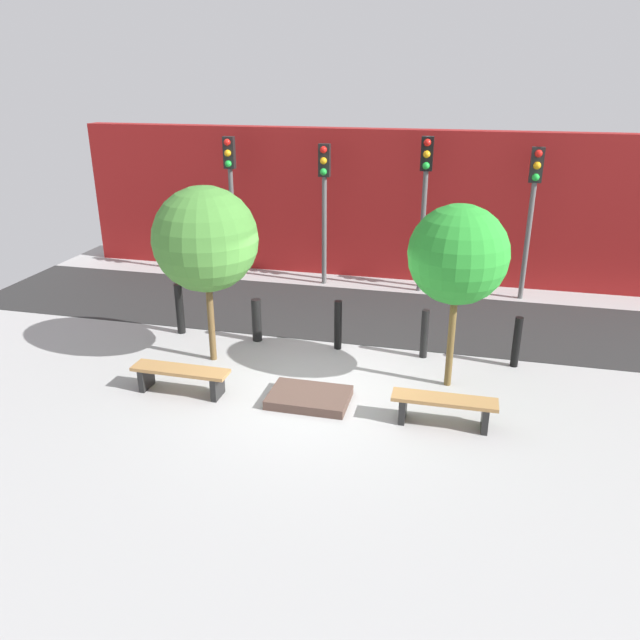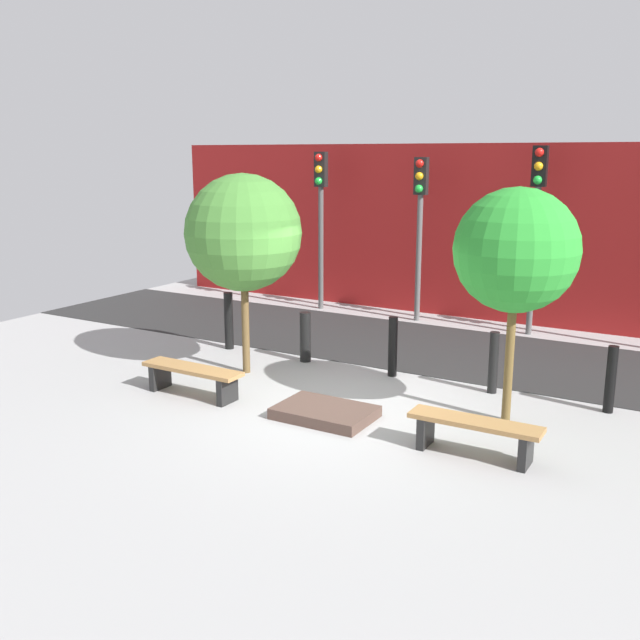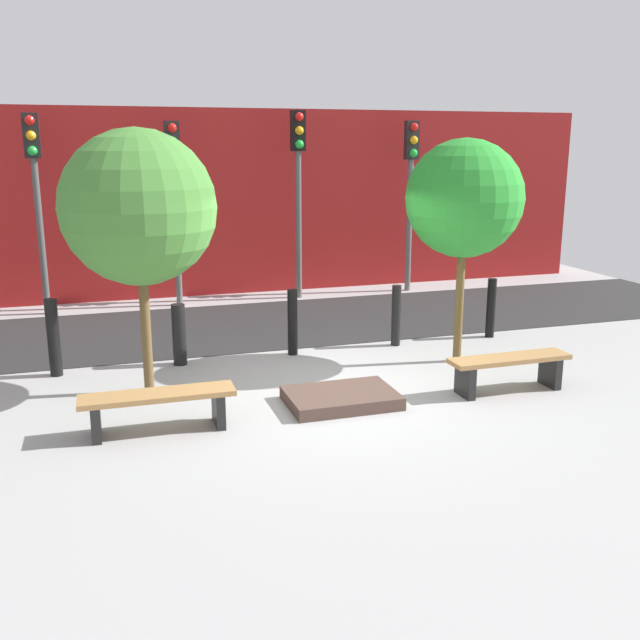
{
  "view_description": "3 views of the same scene",
  "coord_description": "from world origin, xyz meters",
  "px_view_note": "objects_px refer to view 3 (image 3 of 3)",
  "views": [
    {
      "loc": [
        2.35,
        -9.15,
        5.08
      ],
      "look_at": [
        0.01,
        0.36,
        1.2
      ],
      "focal_mm": 35.0,
      "sensor_mm": 36.0,
      "label": 1
    },
    {
      "loc": [
        4.65,
        -8.43,
        3.58
      ],
      "look_at": [
        -0.06,
        -0.38,
        1.4
      ],
      "focal_mm": 40.0,
      "sensor_mm": 36.0,
      "label": 2
    },
    {
      "loc": [
        -2.72,
        -8.07,
        3.08
      ],
      "look_at": [
        -0.1,
        0.2,
        0.94
      ],
      "focal_mm": 40.0,
      "sensor_mm": 36.0,
      "label": 3
    }
  ],
  "objects_px": {
    "bollard_center": "(293,322)",
    "traffic_light_mid_west": "(174,180)",
    "bench_left": "(158,404)",
    "traffic_light_west": "(35,178)",
    "tree_behind_right_bench": "(464,199)",
    "tree_behind_left_bench": "(139,208)",
    "bollard_right": "(396,316)",
    "bench_right": "(509,367)",
    "traffic_light_east": "(411,175)",
    "bollard_left": "(179,335)",
    "bollard_far_left": "(54,338)",
    "bollard_far_right": "(491,308)",
    "traffic_light_mid_east": "(298,171)",
    "planter_bed": "(341,398)"
  },
  "relations": [
    {
      "from": "bench_left",
      "to": "bollard_far_right",
      "type": "height_order",
      "value": "bollard_far_right"
    },
    {
      "from": "bench_right",
      "to": "bollard_center",
      "type": "bearing_deg",
      "value": 131.64
    },
    {
      "from": "bench_right",
      "to": "traffic_light_mid_east",
      "type": "bearing_deg",
      "value": 98.17
    },
    {
      "from": "bollard_center",
      "to": "traffic_light_east",
      "type": "relative_size",
      "value": 0.28
    },
    {
      "from": "traffic_light_mid_east",
      "to": "traffic_light_east",
      "type": "bearing_deg",
      "value": -0.01
    },
    {
      "from": "bollard_left",
      "to": "bollard_far_left",
      "type": "bearing_deg",
      "value": 180.0
    },
    {
      "from": "tree_behind_right_bench",
      "to": "traffic_light_mid_west",
      "type": "relative_size",
      "value": 0.9
    },
    {
      "from": "planter_bed",
      "to": "tree_behind_right_bench",
      "type": "relative_size",
      "value": 0.42
    },
    {
      "from": "tree_behind_left_bench",
      "to": "tree_behind_right_bench",
      "type": "height_order",
      "value": "tree_behind_left_bench"
    },
    {
      "from": "bollard_far_left",
      "to": "traffic_light_mid_west",
      "type": "distance_m",
      "value": 4.87
    },
    {
      "from": "bench_right",
      "to": "traffic_light_east",
      "type": "relative_size",
      "value": 0.45
    },
    {
      "from": "bollard_far_right",
      "to": "traffic_light_mid_west",
      "type": "distance_m",
      "value": 6.35
    },
    {
      "from": "traffic_light_west",
      "to": "traffic_light_mid_west",
      "type": "distance_m",
      "value": 2.45
    },
    {
      "from": "bench_left",
      "to": "bench_right",
      "type": "relative_size",
      "value": 1.04
    },
    {
      "from": "bollard_center",
      "to": "bollard_far_right",
      "type": "relative_size",
      "value": 1.03
    },
    {
      "from": "planter_bed",
      "to": "bollard_far_left",
      "type": "height_order",
      "value": "bollard_far_left"
    },
    {
      "from": "traffic_light_east",
      "to": "bollard_far_right",
      "type": "bearing_deg",
      "value": -94.51
    },
    {
      "from": "tree_behind_left_bench",
      "to": "planter_bed",
      "type": "bearing_deg",
      "value": -28.1
    },
    {
      "from": "tree_behind_left_bench",
      "to": "traffic_light_west",
      "type": "distance_m",
      "value": 5.21
    },
    {
      "from": "tree_behind_right_bench",
      "to": "bollard_center",
      "type": "height_order",
      "value": "tree_behind_right_bench"
    },
    {
      "from": "traffic_light_mid_east",
      "to": "bollard_left",
      "type": "bearing_deg",
      "value": -126.39
    },
    {
      "from": "tree_behind_right_bench",
      "to": "bollard_far_left",
      "type": "height_order",
      "value": "tree_behind_right_bench"
    },
    {
      "from": "traffic_light_mid_west",
      "to": "bollard_center",
      "type": "bearing_deg",
      "value": -72.74
    },
    {
      "from": "bollard_center",
      "to": "traffic_light_mid_west",
      "type": "relative_size",
      "value": 0.28
    },
    {
      "from": "traffic_light_mid_east",
      "to": "bollard_right",
      "type": "bearing_deg",
      "value": -83.39
    },
    {
      "from": "bench_right",
      "to": "bollard_right",
      "type": "height_order",
      "value": "bollard_right"
    },
    {
      "from": "bollard_far_left",
      "to": "traffic_light_east",
      "type": "distance_m",
      "value": 8.29
    },
    {
      "from": "bollard_center",
      "to": "traffic_light_mid_east",
      "type": "height_order",
      "value": "traffic_light_mid_east"
    },
    {
      "from": "bollard_left",
      "to": "bench_left",
      "type": "bearing_deg",
      "value": -102.01
    },
    {
      "from": "bench_right",
      "to": "traffic_light_east",
      "type": "bearing_deg",
      "value": 76.44
    },
    {
      "from": "traffic_light_mid_east",
      "to": "bench_right",
      "type": "bearing_deg",
      "value": -81.31
    },
    {
      "from": "bench_left",
      "to": "traffic_light_west",
      "type": "bearing_deg",
      "value": 103.56
    },
    {
      "from": "traffic_light_west",
      "to": "bench_left",
      "type": "bearing_deg",
      "value": -76.96
    },
    {
      "from": "tree_behind_left_bench",
      "to": "bollard_far_left",
      "type": "height_order",
      "value": "tree_behind_left_bench"
    },
    {
      "from": "traffic_light_west",
      "to": "traffic_light_mid_east",
      "type": "distance_m",
      "value": 4.9
    },
    {
      "from": "bench_left",
      "to": "traffic_light_mid_east",
      "type": "bearing_deg",
      "value": 62.27
    },
    {
      "from": "bollard_right",
      "to": "traffic_light_mid_west",
      "type": "height_order",
      "value": "traffic_light_mid_west"
    },
    {
      "from": "bollard_center",
      "to": "bollard_right",
      "type": "height_order",
      "value": "bollard_center"
    },
    {
      "from": "bollard_right",
      "to": "traffic_light_west",
      "type": "distance_m",
      "value": 6.95
    },
    {
      "from": "bollard_left",
      "to": "traffic_light_east",
      "type": "height_order",
      "value": "traffic_light_east"
    },
    {
      "from": "bollard_center",
      "to": "bollard_right",
      "type": "distance_m",
      "value": 1.68
    },
    {
      "from": "bollard_left",
      "to": "traffic_light_mid_east",
      "type": "height_order",
      "value": "traffic_light_mid_east"
    },
    {
      "from": "tree_behind_right_bench",
      "to": "traffic_light_mid_west",
      "type": "height_order",
      "value": "traffic_light_mid_west"
    },
    {
      "from": "tree_behind_left_bench",
      "to": "bollard_far_right",
      "type": "xyz_separation_m",
      "value": [
        5.56,
        1.05,
        -1.85
      ]
    },
    {
      "from": "bollard_right",
      "to": "tree_behind_left_bench",
      "type": "bearing_deg",
      "value": -164.79
    },
    {
      "from": "bollard_far_left",
      "to": "bench_left",
      "type": "bearing_deg",
      "value": -64.38
    },
    {
      "from": "traffic_light_mid_west",
      "to": "bollard_far_right",
      "type": "bearing_deg",
      "value": -40.67
    },
    {
      "from": "bench_right",
      "to": "traffic_light_mid_west",
      "type": "distance_m",
      "value": 7.53
    },
    {
      "from": "bollard_center",
      "to": "traffic_light_west",
      "type": "height_order",
      "value": "traffic_light_west"
    },
    {
      "from": "bollard_left",
      "to": "traffic_light_west",
      "type": "bearing_deg",
      "value": 116.81
    }
  ]
}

